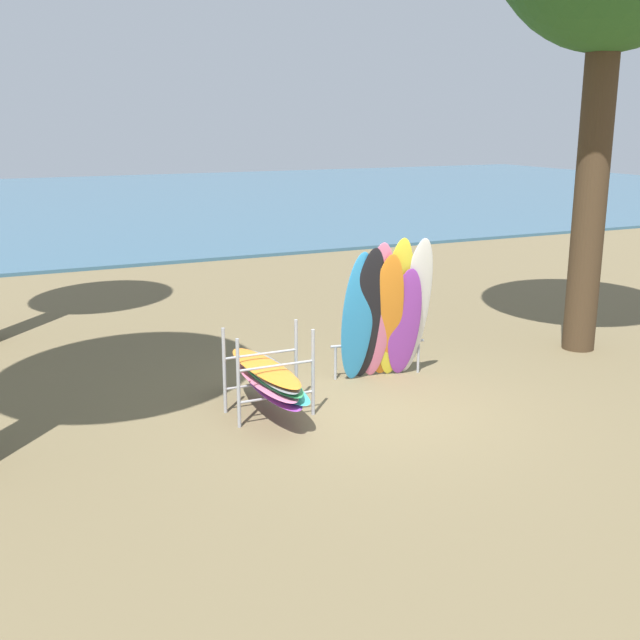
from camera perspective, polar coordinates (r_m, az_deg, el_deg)
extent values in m
plane|color=brown|center=(11.48, 3.72, -6.29)|extent=(80.00, 80.00, 0.00)
cube|color=#38607A|center=(40.44, -17.60, 8.11)|extent=(80.00, 36.00, 0.10)
cylinder|color=#42301E|center=(14.50, 19.24, 9.85)|extent=(0.57, 0.57, 6.19)
ellipsoid|color=#2D8ED1|center=(12.09, 2.78, 0.17)|extent=(0.59, 0.61, 2.16)
ellipsoid|color=black|center=(12.15, 3.48, 0.37)|extent=(0.60, 0.72, 2.22)
ellipsoid|color=pink|center=(12.20, 4.18, 0.60)|extent=(0.66, 0.78, 2.29)
ellipsoid|color=orange|center=(12.29, 4.86, 0.25)|extent=(0.70, 0.85, 2.11)
ellipsoid|color=yellow|center=(12.32, 5.55, 0.83)|extent=(0.62, 0.71, 2.34)
ellipsoid|color=purple|center=(12.45, 6.19, -0.20)|extent=(0.62, 0.65, 1.86)
ellipsoid|color=white|center=(12.46, 6.88, 0.90)|extent=(0.58, 0.71, 2.32)
cylinder|color=#9EA0A5|center=(12.52, 1.13, -3.15)|extent=(0.04, 0.04, 0.55)
cylinder|color=#9EA0A5|center=(12.95, 7.18, -2.66)|extent=(0.04, 0.04, 0.55)
cylinder|color=#9EA0A5|center=(12.64, 4.23, -1.72)|extent=(1.55, 0.33, 0.04)
cylinder|color=#9EA0A5|center=(10.55, -5.97, -4.63)|extent=(0.05, 0.05, 1.25)
cylinder|color=#9EA0A5|center=(10.94, -0.51, -3.86)|extent=(0.05, 0.05, 1.25)
cylinder|color=#9EA0A5|center=(11.09, -6.99, -3.70)|extent=(0.05, 0.05, 1.25)
cylinder|color=#9EA0A5|center=(11.46, -1.75, -3.00)|extent=(0.05, 0.05, 1.25)
cylinder|color=#9EA0A5|center=(10.82, -3.17, -5.62)|extent=(1.10, 0.04, 0.04)
cylinder|color=#9EA0A5|center=(10.68, -3.20, -3.35)|extent=(1.10, 0.04, 0.04)
cylinder|color=#9EA0A5|center=(11.35, -4.30, -4.67)|extent=(1.10, 0.04, 0.04)
cylinder|color=#9EA0A5|center=(11.21, -4.34, -2.50)|extent=(1.10, 0.04, 0.04)
ellipsoid|color=purple|center=(11.08, -3.56, -4.87)|extent=(0.60, 2.12, 0.06)
ellipsoid|color=#38B2AD|center=(11.07, -3.51, -4.57)|extent=(0.64, 2.13, 0.06)
ellipsoid|color=pink|center=(11.02, -3.96, -4.34)|extent=(0.53, 2.11, 0.06)
ellipsoid|color=#339E56|center=(11.02, -3.65, -4.00)|extent=(0.52, 2.11, 0.06)
ellipsoid|color=gray|center=(11.00, -3.68, -3.71)|extent=(0.62, 2.12, 0.06)
ellipsoid|color=orange|center=(10.96, -4.05, -3.46)|extent=(0.60, 2.12, 0.06)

